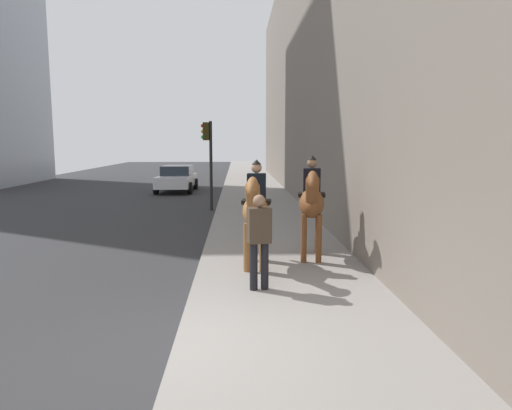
{
  "coord_description": "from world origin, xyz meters",
  "views": [
    {
      "loc": [
        -5.74,
        -0.84,
        2.72
      ],
      "look_at": [
        4.0,
        -1.24,
        1.4
      ],
      "focal_mm": 32.55,
      "sensor_mm": 36.0,
      "label": 1
    }
  ],
  "objects_px": {
    "mounted_horse_near": "(256,209)",
    "car_near_lane": "(177,178)",
    "pedestrian_greeting": "(259,236)",
    "mounted_horse_far": "(312,201)",
    "traffic_light_near_curb": "(208,151)"
  },
  "relations": [
    {
      "from": "mounted_horse_near",
      "to": "traffic_light_near_curb",
      "type": "height_order",
      "value": "traffic_light_near_curb"
    },
    {
      "from": "mounted_horse_near",
      "to": "car_near_lane",
      "type": "height_order",
      "value": "mounted_horse_near"
    },
    {
      "from": "mounted_horse_near",
      "to": "pedestrian_greeting",
      "type": "relative_size",
      "value": 1.32
    },
    {
      "from": "pedestrian_greeting",
      "to": "mounted_horse_near",
      "type": "bearing_deg",
      "value": -10.58
    },
    {
      "from": "car_near_lane",
      "to": "traffic_light_near_curb",
      "type": "height_order",
      "value": "traffic_light_near_curb"
    },
    {
      "from": "mounted_horse_near",
      "to": "mounted_horse_far",
      "type": "height_order",
      "value": "mounted_horse_far"
    },
    {
      "from": "mounted_horse_near",
      "to": "car_near_lane",
      "type": "distance_m",
      "value": 16.81
    },
    {
      "from": "pedestrian_greeting",
      "to": "mounted_horse_far",
      "type": "bearing_deg",
      "value": -40.35
    },
    {
      "from": "mounted_horse_near",
      "to": "traffic_light_near_curb",
      "type": "bearing_deg",
      "value": -163.66
    },
    {
      "from": "mounted_horse_near",
      "to": "mounted_horse_far",
      "type": "relative_size",
      "value": 0.97
    },
    {
      "from": "mounted_horse_far",
      "to": "pedestrian_greeting",
      "type": "bearing_deg",
      "value": -21.69
    },
    {
      "from": "mounted_horse_near",
      "to": "car_near_lane",
      "type": "xyz_separation_m",
      "value": [
        16.38,
        3.75,
        -0.61
      ]
    },
    {
      "from": "mounted_horse_near",
      "to": "mounted_horse_far",
      "type": "bearing_deg",
      "value": 125.09
    },
    {
      "from": "car_near_lane",
      "to": "traffic_light_near_curb",
      "type": "distance_m",
      "value": 7.82
    },
    {
      "from": "mounted_horse_near",
      "to": "pedestrian_greeting",
      "type": "distance_m",
      "value": 1.55
    }
  ]
}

